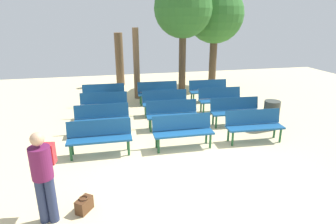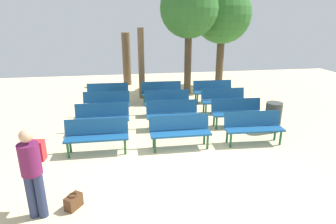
% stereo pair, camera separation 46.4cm
% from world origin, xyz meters
% --- Properties ---
extents(ground_plane, '(24.00, 24.00, 0.00)m').
position_xyz_m(ground_plane, '(0.00, 0.00, 0.00)').
color(ground_plane, beige).
extents(bench_r0_c0, '(1.61, 0.50, 0.87)m').
position_xyz_m(bench_r0_c0, '(-2.06, 1.63, 0.50)').
color(bench_r0_c0, navy).
rests_on(bench_r0_c0, ground_plane).
extents(bench_r0_c1, '(1.61, 0.50, 0.87)m').
position_xyz_m(bench_r0_c1, '(0.10, 1.57, 0.50)').
color(bench_r0_c1, navy).
rests_on(bench_r0_c1, ground_plane).
extents(bench_r0_c2, '(1.62, 0.57, 0.87)m').
position_xyz_m(bench_r0_c2, '(2.15, 1.53, 0.50)').
color(bench_r0_c2, navy).
rests_on(bench_r0_c2, ground_plane).
extents(bench_r1_c0, '(1.61, 0.50, 0.87)m').
position_xyz_m(bench_r1_c0, '(-2.00, 3.00, 0.50)').
color(bench_r1_c0, navy).
rests_on(bench_r1_c0, ground_plane).
extents(bench_r1_c1, '(1.62, 0.57, 0.87)m').
position_xyz_m(bench_r1_c1, '(0.14, 2.96, 0.50)').
color(bench_r1_c1, navy).
rests_on(bench_r1_c1, ground_plane).
extents(bench_r1_c2, '(1.63, 0.59, 0.87)m').
position_xyz_m(bench_r1_c2, '(2.20, 2.82, 0.50)').
color(bench_r1_c2, navy).
rests_on(bench_r1_c2, ground_plane).
extents(bench_r2_c0, '(1.63, 0.57, 0.87)m').
position_xyz_m(bench_r2_c0, '(-1.93, 4.41, 0.50)').
color(bench_r2_c0, navy).
rests_on(bench_r2_c0, ground_plane).
extents(bench_r2_c1, '(1.62, 0.56, 0.87)m').
position_xyz_m(bench_r2_c1, '(0.19, 4.27, 0.50)').
color(bench_r2_c1, navy).
rests_on(bench_r2_c1, ground_plane).
extents(bench_r2_c2, '(1.62, 0.55, 0.87)m').
position_xyz_m(bench_r2_c2, '(2.25, 4.20, 0.50)').
color(bench_r2_c2, navy).
rests_on(bench_r2_c2, ground_plane).
extents(bench_r3_c0, '(1.61, 0.53, 0.87)m').
position_xyz_m(bench_r3_c0, '(-1.93, 5.72, 0.50)').
color(bench_r3_c0, navy).
rests_on(bench_r3_c0, ground_plane).
extents(bench_r3_c1, '(1.62, 0.54, 0.87)m').
position_xyz_m(bench_r3_c1, '(0.19, 5.68, 0.50)').
color(bench_r3_c1, navy).
rests_on(bench_r3_c1, ground_plane).
extents(bench_r3_c2, '(1.61, 0.53, 0.87)m').
position_xyz_m(bench_r3_c2, '(2.30, 5.56, 0.50)').
color(bench_r3_c2, navy).
rests_on(bench_r3_c2, ground_plane).
extents(tree_0, '(2.47, 2.47, 4.91)m').
position_xyz_m(tree_0, '(1.58, 7.09, 3.64)').
color(tree_0, '#4C3A28').
rests_on(tree_0, ground_plane).
extents(tree_1, '(0.25, 0.25, 2.93)m').
position_xyz_m(tree_1, '(-0.52, 6.64, 1.47)').
color(tree_1, brown).
rests_on(tree_1, ground_plane).
extents(tree_2, '(2.69, 2.69, 4.79)m').
position_xyz_m(tree_2, '(3.43, 8.13, 3.41)').
color(tree_2, '#4C3A28').
rests_on(tree_2, ground_plane).
extents(tree_3, '(0.41, 0.41, 2.61)m').
position_xyz_m(tree_3, '(-1.08, 9.30, 1.30)').
color(tree_3, brown).
rests_on(tree_3, ground_plane).
extents(visitor_with_backpack, '(0.38, 0.56, 1.65)m').
position_xyz_m(visitor_with_backpack, '(-2.91, -0.73, 0.94)').
color(visitor_with_backpack, navy).
rests_on(visitor_with_backpack, ground_plane).
extents(handbag, '(0.33, 0.37, 0.29)m').
position_xyz_m(handbag, '(-2.34, -0.63, 0.13)').
color(handbag, '#4C2D19').
rests_on(handbag, ground_plane).
extents(trash_bin, '(0.49, 0.49, 0.89)m').
position_xyz_m(trash_bin, '(3.15, 2.28, 0.44)').
color(trash_bin, '#383D38').
rests_on(trash_bin, ground_plane).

